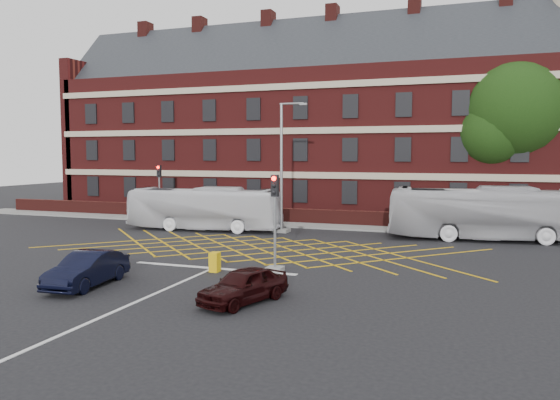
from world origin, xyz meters
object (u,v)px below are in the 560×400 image
(deciduous_tree, at_px, (513,118))
(bus_right, at_px, (487,213))
(traffic_light_near, at_px, (275,232))
(car_navy, at_px, (87,269))
(direction_signs, at_px, (152,203))
(street_lamp, at_px, (282,189))
(traffic_light_far, at_px, (160,197))
(bus_left, at_px, (204,209))
(utility_cabinet, at_px, (215,262))
(car_maroon, at_px, (244,285))

(deciduous_tree, bearing_deg, bus_right, -101.99)
(traffic_light_near, bearing_deg, car_navy, -140.09)
(direction_signs, bearing_deg, street_lamp, -12.38)
(traffic_light_far, bearing_deg, deciduous_tree, 12.63)
(bus_left, xyz_separation_m, traffic_light_far, (-6.29, 4.45, 0.30))
(bus_left, xyz_separation_m, car_navy, (3.01, -15.65, -0.80))
(street_lamp, bearing_deg, bus_right, 4.37)
(bus_right, distance_m, street_lamp, 12.76)
(street_lamp, distance_m, direction_signs, 12.00)
(street_lamp, height_order, utility_cabinet, street_lamp)
(street_lamp, bearing_deg, traffic_light_near, -72.18)
(deciduous_tree, bearing_deg, traffic_light_far, -167.37)
(bus_right, distance_m, deciduous_tree, 10.63)
(bus_right, bearing_deg, traffic_light_far, 77.01)
(traffic_light_near, bearing_deg, utility_cabinet, -157.90)
(bus_left, distance_m, utility_cabinet, 13.39)
(deciduous_tree, height_order, traffic_light_far, deciduous_tree)
(bus_left, relative_size, car_navy, 2.58)
(bus_right, bearing_deg, traffic_light_near, 137.42)
(street_lamp, bearing_deg, traffic_light_far, 162.81)
(bus_left, relative_size, utility_cabinet, 12.15)
(deciduous_tree, height_order, traffic_light_near, deciduous_tree)
(car_navy, height_order, traffic_light_far, traffic_light_far)
(car_navy, distance_m, direction_signs, 21.23)
(traffic_light_far, relative_size, utility_cabinet, 4.93)
(traffic_light_near, distance_m, direction_signs, 20.78)
(car_maroon, xyz_separation_m, utility_cabinet, (-3.19, 4.15, -0.18))
(bus_right, height_order, street_lamp, street_lamp)
(traffic_light_far, xyz_separation_m, street_lamp, (11.62, -3.59, 1.12))
(street_lamp, bearing_deg, utility_cabinet, -84.37)
(bus_left, relative_size, direction_signs, 4.79)
(utility_cabinet, bearing_deg, bus_left, 119.44)
(traffic_light_far, relative_size, street_lamp, 0.50)
(traffic_light_near, bearing_deg, traffic_light_far, 135.43)
(bus_left, bearing_deg, deciduous_tree, -67.18)
(car_maroon, relative_size, traffic_light_near, 0.85)
(traffic_light_far, xyz_separation_m, direction_signs, (-0.01, -1.04, -0.39))
(bus_right, xyz_separation_m, car_maroon, (-8.25, -17.61, -1.00))
(car_navy, height_order, traffic_light_near, traffic_light_near)
(bus_left, distance_m, traffic_light_near, 13.94)
(traffic_light_far, height_order, utility_cabinet, traffic_light_far)
(traffic_light_far, bearing_deg, traffic_light_near, -44.57)
(car_maroon, distance_m, deciduous_tree, 28.85)
(traffic_light_near, xyz_separation_m, street_lamp, (-3.69, 11.49, 1.12))
(bus_right, relative_size, street_lamp, 1.37)
(utility_cabinet, bearing_deg, traffic_light_near, 22.10)
(direction_signs, bearing_deg, car_navy, -63.98)
(traffic_light_near, distance_m, utility_cabinet, 2.97)
(car_maroon, distance_m, traffic_light_far, 25.84)
(bus_left, xyz_separation_m, deciduous_tree, (19.79, 10.30, 6.32))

